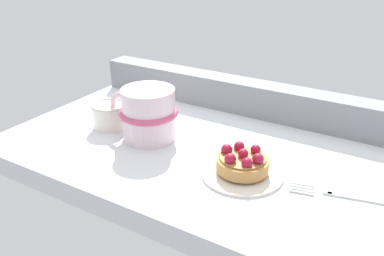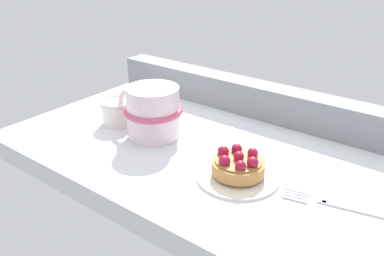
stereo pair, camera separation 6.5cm
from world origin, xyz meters
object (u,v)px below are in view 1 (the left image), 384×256
(coffee_mug, at_px, (148,114))
(dessert_fork, at_px, (346,196))
(dessert_plate, at_px, (242,172))
(raspberry_tart, at_px, (242,161))
(sugar_bowl, at_px, (110,114))

(coffee_mug, height_order, dessert_fork, coffee_mug)
(dessert_plate, xyz_separation_m, raspberry_tart, (-0.00, -0.00, 0.02))
(dessert_plate, distance_m, raspberry_tart, 0.02)
(coffee_mug, bearing_deg, dessert_plate, -8.39)
(dessert_plate, height_order, coffee_mug, coffee_mug)
(sugar_bowl, bearing_deg, coffee_mug, 0.11)
(raspberry_tart, distance_m, coffee_mug, 0.20)
(dessert_plate, distance_m, sugar_bowl, 0.29)
(dessert_plate, height_order, raspberry_tart, raspberry_tart)
(dessert_plate, distance_m, coffee_mug, 0.20)
(sugar_bowl, bearing_deg, raspberry_tart, -5.77)
(raspberry_tart, bearing_deg, dessert_plate, 30.96)
(dessert_fork, bearing_deg, dessert_plate, -172.62)
(coffee_mug, bearing_deg, dessert_fork, -1.60)
(dessert_fork, distance_m, sugar_bowl, 0.44)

